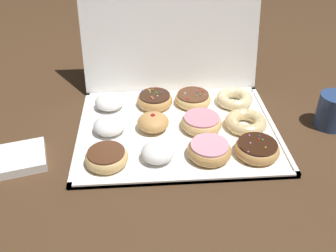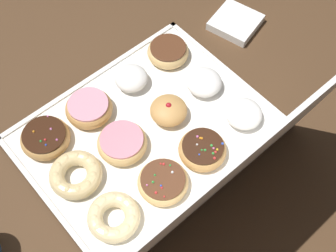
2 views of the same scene
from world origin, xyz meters
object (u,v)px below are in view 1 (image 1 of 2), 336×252
at_px(powdered_filled_donut_4, 110,125).
at_px(cruller_donut_11, 234,98).
at_px(donut_box, 178,130).
at_px(sprinkle_donut_3, 257,149).
at_px(pink_frosted_donut_6, 201,122).
at_px(napkin_stack, 21,158).
at_px(powdered_filled_donut_8, 110,102).
at_px(powdered_filled_donut_1, 158,152).
at_px(coffee_mug, 334,110).
at_px(pink_frosted_donut_2, 209,150).
at_px(sprinkle_donut_10, 193,99).
at_px(jelly_filled_donut_5, 153,122).
at_px(sprinkle_donut_9, 155,100).
at_px(cruller_donut_7, 246,122).
at_px(chocolate_frosted_donut_0, 107,157).

distance_m(powdered_filled_donut_4, cruller_donut_11, 0.40).
distance_m(donut_box, sprinkle_donut_3, 0.23).
xyz_separation_m(pink_frosted_donut_6, napkin_stack, (-0.48, -0.10, -0.02)).
bearing_deg(cruller_donut_11, powdered_filled_donut_8, 179.61).
distance_m(powdered_filled_donut_4, napkin_stack, 0.25).
bearing_deg(cruller_donut_11, sprinkle_donut_3, -89.34).
distance_m(powdered_filled_donut_1, powdered_filled_donut_8, 0.29).
bearing_deg(coffee_mug, pink_frosted_donut_6, 179.81).
height_order(pink_frosted_donut_2, sprinkle_donut_10, same).
height_order(jelly_filled_donut_5, sprinkle_donut_10, jelly_filled_donut_5).
bearing_deg(sprinkle_donut_9, pink_frosted_donut_6, -46.00).
distance_m(powdered_filled_donut_1, pink_frosted_donut_6, 0.19).
height_order(cruller_donut_7, sprinkle_donut_9, sprinkle_donut_9).
bearing_deg(jelly_filled_donut_5, sprinkle_donut_9, 85.45).
xyz_separation_m(sprinkle_donut_3, cruller_donut_7, (0.00, 0.12, -0.00)).
xyz_separation_m(jelly_filled_donut_5, pink_frosted_donut_6, (0.14, -0.00, -0.00)).
distance_m(donut_box, chocolate_frosted_donut_0, 0.24).
distance_m(sprinkle_donut_9, napkin_stack, 0.42).
relative_size(sprinkle_donut_3, cruller_donut_11, 1.03).
bearing_deg(powdered_filled_donut_8, jelly_filled_donut_5, -43.84).
xyz_separation_m(powdered_filled_donut_1, powdered_filled_donut_4, (-0.13, 0.13, -0.00)).
relative_size(powdered_filled_donut_1, pink_frosted_donut_2, 0.73).
height_order(powdered_filled_donut_4, jelly_filled_donut_5, jelly_filled_donut_5).
bearing_deg(cruller_donut_11, donut_box, -146.25).
bearing_deg(sprinkle_donut_9, powdered_filled_donut_4, -135.25).
bearing_deg(sprinkle_donut_10, jelly_filled_donut_5, -135.14).
xyz_separation_m(sprinkle_donut_10, napkin_stack, (-0.47, -0.24, -0.02)).
xyz_separation_m(jelly_filled_donut_5, cruller_donut_7, (0.26, -0.01, -0.00)).
height_order(chocolate_frosted_donut_0, powdered_filled_donut_4, powdered_filled_donut_4).
bearing_deg(coffee_mug, chocolate_frosted_donut_0, -167.94).
bearing_deg(powdered_filled_donut_8, cruller_donut_11, -0.39).
xyz_separation_m(cruller_donut_11, coffee_mug, (0.26, -0.13, 0.02)).
bearing_deg(napkin_stack, coffee_mug, 6.84).
relative_size(jelly_filled_donut_5, cruller_donut_7, 0.76).
bearing_deg(powdered_filled_donut_1, jelly_filled_donut_5, 92.82).
bearing_deg(pink_frosted_donut_6, powdered_filled_donut_8, 154.52).
distance_m(donut_box, sprinkle_donut_10, 0.15).
xyz_separation_m(pink_frosted_donut_2, sprinkle_donut_9, (-0.13, 0.26, -0.00)).
xyz_separation_m(chocolate_frosted_donut_0, powdered_filled_donut_8, (-0.01, 0.27, 0.00)).
xyz_separation_m(chocolate_frosted_donut_0, sprinkle_donut_10, (0.25, 0.27, -0.00)).
distance_m(sprinkle_donut_3, pink_frosted_donut_6, 0.18).
relative_size(chocolate_frosted_donut_0, powdered_filled_donut_4, 1.22).
xyz_separation_m(powdered_filled_donut_1, pink_frosted_donut_2, (0.13, 0.00, -0.00)).
relative_size(chocolate_frosted_donut_0, jelly_filled_donut_5, 1.21).
bearing_deg(pink_frosted_donut_2, cruller_donut_7, 44.25).
bearing_deg(cruller_donut_11, jelly_filled_donut_5, -154.94).
bearing_deg(cruller_donut_7, powdered_filled_donut_8, 161.05).
relative_size(pink_frosted_donut_2, sprinkle_donut_3, 0.99).
relative_size(powdered_filled_donut_1, cruller_donut_11, 0.74).
xyz_separation_m(sprinkle_donut_9, napkin_stack, (-0.35, -0.24, -0.02)).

